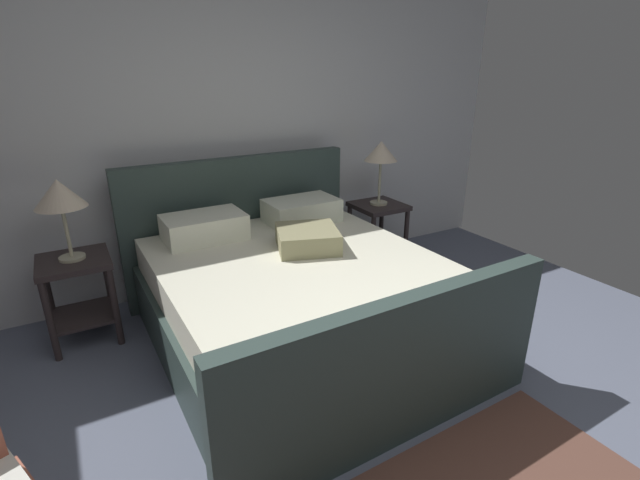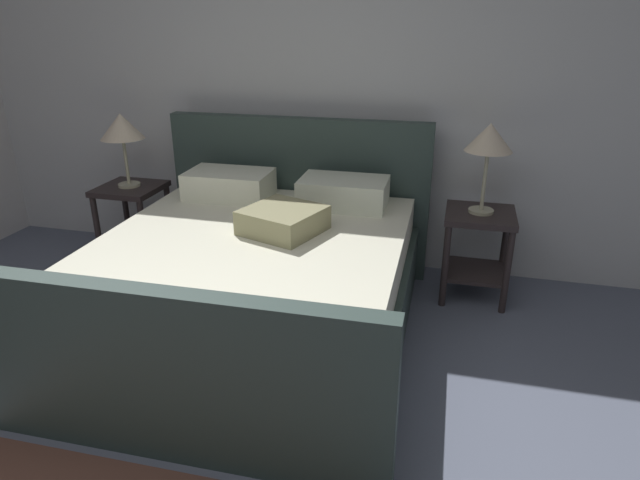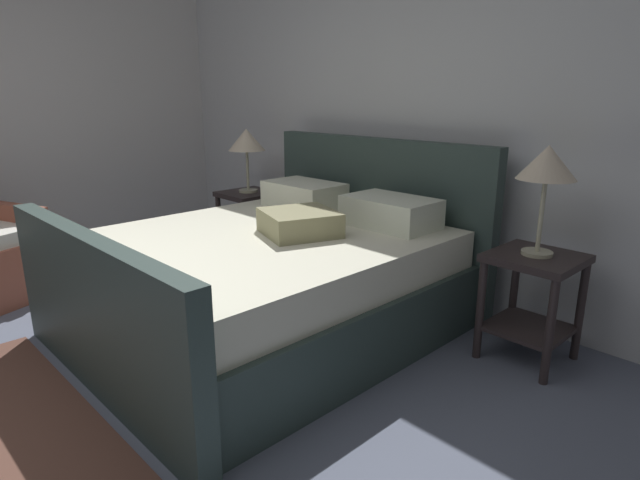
# 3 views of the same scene
# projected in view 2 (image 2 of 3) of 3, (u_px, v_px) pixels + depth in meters

# --- Properties ---
(wall_back) EXTENTS (5.49, 0.12, 2.55)m
(wall_back) POSITION_uv_depth(u_px,v_px,m) (317.00, 90.00, 3.97)
(wall_back) COLOR silver
(wall_back) RESTS_ON ground
(bed) EXTENTS (1.91, 2.15, 1.12)m
(bed) POSITION_uv_depth(u_px,v_px,m) (255.00, 279.00, 3.23)
(bed) COLOR #30403C
(bed) RESTS_ON ground
(nightstand_right) EXTENTS (0.44, 0.44, 0.60)m
(nightstand_right) POSITION_uv_depth(u_px,v_px,m) (477.00, 241.00, 3.63)
(nightstand_right) COLOR #2F2626
(nightstand_right) RESTS_ON ground
(table_lamp_right) EXTENTS (0.29, 0.29, 0.57)m
(table_lamp_right) POSITION_uv_depth(u_px,v_px,m) (489.00, 140.00, 3.38)
(table_lamp_right) COLOR #B7B293
(table_lamp_right) RESTS_ON nightstand_right
(nightstand_left) EXTENTS (0.44, 0.44, 0.60)m
(nightstand_left) POSITION_uv_depth(u_px,v_px,m) (133.00, 211.00, 4.17)
(nightstand_left) COLOR #2F2626
(nightstand_left) RESTS_ON ground
(table_lamp_left) EXTENTS (0.31, 0.31, 0.53)m
(table_lamp_left) POSITION_uv_depth(u_px,v_px,m) (122.00, 128.00, 3.93)
(table_lamp_left) COLOR #B7B293
(table_lamp_left) RESTS_ON nightstand_left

